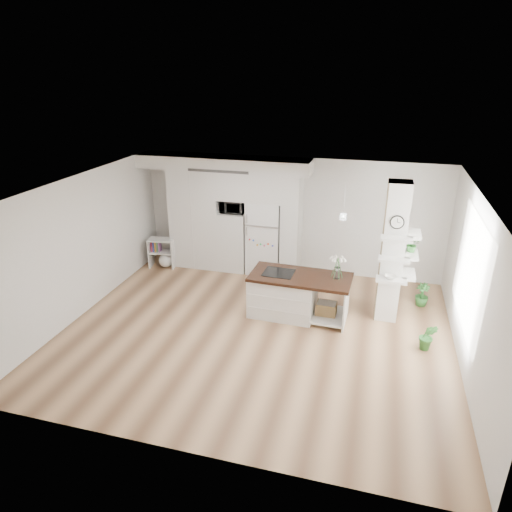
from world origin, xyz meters
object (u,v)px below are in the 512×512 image
at_px(bookshelf, 163,255).
at_px(refrigerator, 265,237).
at_px(kitchen_island, 289,293).
at_px(floor_plant_a, 428,337).

bearing_deg(bookshelf, refrigerator, 0.61).
bearing_deg(refrigerator, kitchen_island, -62.68).
height_order(kitchen_island, bookshelf, kitchen_island).
distance_m(kitchen_island, floor_plant_a, 2.63).
xyz_separation_m(refrigerator, bookshelf, (-2.45, -0.40, -0.56)).
height_order(refrigerator, kitchen_island, refrigerator).
xyz_separation_m(refrigerator, floor_plant_a, (3.52, -2.46, -0.61)).
distance_m(kitchen_island, bookshelf, 3.72).
bearing_deg(floor_plant_a, bookshelf, 160.96).
relative_size(refrigerator, floor_plant_a, 3.33).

